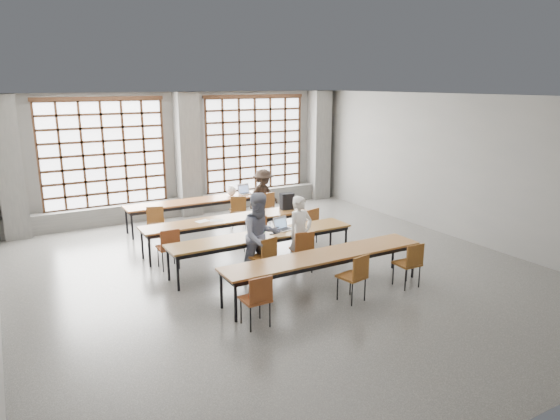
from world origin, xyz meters
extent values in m
plane|color=#4A4A47|center=(0.00, 0.00, 0.00)|extent=(11.00, 11.00, 0.00)
plane|color=silver|center=(0.00, 0.00, 3.50)|extent=(11.00, 11.00, 0.00)
plane|color=slate|center=(0.00, 5.50, 1.75)|extent=(10.00, 0.00, 10.00)
plane|color=slate|center=(0.00, -5.50, 1.75)|extent=(10.00, 0.00, 10.00)
plane|color=slate|center=(5.00, 0.00, 1.75)|extent=(0.00, 11.00, 11.00)
cube|color=#535351|center=(-4.50, 5.22, 1.75)|extent=(0.60, 0.55, 3.50)
cube|color=#535351|center=(0.00, 5.22, 1.75)|extent=(0.60, 0.55, 3.50)
cube|color=#535351|center=(4.50, 5.22, 1.75)|extent=(0.60, 0.55, 3.50)
cube|color=white|center=(-2.25, 5.48, 1.90)|extent=(3.20, 0.02, 2.80)
cube|color=black|center=(-2.25, 5.40, 1.90)|extent=(3.20, 0.05, 2.80)
cube|color=black|center=(-2.25, 5.40, 0.45)|extent=(3.32, 0.07, 0.10)
cube|color=black|center=(-2.25, 5.40, 3.35)|extent=(3.32, 0.07, 0.10)
cube|color=white|center=(2.25, 5.48, 1.90)|extent=(3.20, 0.02, 2.80)
cube|color=black|center=(2.25, 5.40, 1.90)|extent=(3.20, 0.05, 2.80)
cube|color=black|center=(2.25, 5.40, 0.45)|extent=(3.32, 0.07, 0.10)
cube|color=black|center=(2.25, 5.40, 3.35)|extent=(3.32, 0.07, 0.10)
cube|color=#535351|center=(0.00, 5.30, 0.25)|extent=(9.80, 0.35, 0.50)
cube|color=brown|center=(-0.14, 3.88, 0.71)|extent=(4.00, 0.70, 0.04)
cube|color=black|center=(-0.14, 3.88, 0.65)|extent=(3.90, 0.64, 0.08)
cylinder|color=black|center=(-2.06, 3.59, 0.34)|extent=(0.05, 0.05, 0.69)
cylinder|color=black|center=(-2.06, 4.17, 0.34)|extent=(0.05, 0.05, 0.69)
cylinder|color=black|center=(1.78, 3.59, 0.34)|extent=(0.05, 0.05, 0.69)
cylinder|color=black|center=(1.78, 4.17, 0.34)|extent=(0.05, 0.05, 0.69)
cube|color=brown|center=(-0.29, 1.81, 0.71)|extent=(4.00, 0.70, 0.04)
cube|color=black|center=(-0.29, 1.81, 0.65)|extent=(3.90, 0.64, 0.08)
cylinder|color=black|center=(-2.21, 1.52, 0.34)|extent=(0.05, 0.05, 0.69)
cylinder|color=black|center=(-2.21, 2.10, 0.34)|extent=(0.05, 0.05, 0.69)
cylinder|color=black|center=(1.63, 1.52, 0.34)|extent=(0.05, 0.05, 0.69)
cylinder|color=black|center=(1.63, 2.10, 0.34)|extent=(0.05, 0.05, 0.69)
cube|color=brown|center=(-0.17, 0.32, 0.71)|extent=(4.00, 0.70, 0.04)
cube|color=black|center=(-0.17, 0.32, 0.65)|extent=(3.90, 0.64, 0.08)
cylinder|color=black|center=(-2.09, 0.03, 0.34)|extent=(0.05, 0.05, 0.69)
cylinder|color=black|center=(-2.09, 0.61, 0.34)|extent=(0.05, 0.05, 0.69)
cylinder|color=black|center=(1.75, 0.03, 0.34)|extent=(0.05, 0.05, 0.69)
cylinder|color=black|center=(1.75, 0.61, 0.34)|extent=(0.05, 0.05, 0.69)
cube|color=brown|center=(0.24, -1.34, 0.71)|extent=(4.00, 0.70, 0.04)
cube|color=black|center=(0.24, -1.34, 0.65)|extent=(3.90, 0.64, 0.08)
cylinder|color=black|center=(-1.68, -1.63, 0.34)|extent=(0.05, 0.05, 0.69)
cylinder|color=black|center=(-1.68, -1.05, 0.34)|extent=(0.05, 0.05, 0.69)
cylinder|color=black|center=(2.16, -1.63, 0.34)|extent=(0.05, 0.05, 0.69)
cylinder|color=black|center=(2.16, -1.05, 0.34)|extent=(0.05, 0.05, 0.69)
cube|color=brown|center=(-1.54, 3.33, 0.45)|extent=(0.53, 0.53, 0.04)
cube|color=brown|center=(-1.60, 3.14, 0.68)|extent=(0.39, 0.15, 0.40)
cylinder|color=black|center=(-1.54, 3.33, 0.23)|extent=(0.02, 0.02, 0.45)
cube|color=brown|center=(0.66, 3.33, 0.45)|extent=(0.52, 0.52, 0.04)
cube|color=brown|center=(0.60, 3.14, 0.68)|extent=(0.39, 0.15, 0.40)
cylinder|color=black|center=(0.66, 3.33, 0.23)|extent=(0.02, 0.02, 0.45)
cube|color=brown|center=(1.46, 3.33, 0.45)|extent=(0.47, 0.47, 0.04)
cube|color=brown|center=(1.48, 3.13, 0.68)|extent=(0.40, 0.08, 0.40)
cylinder|color=black|center=(1.46, 3.33, 0.23)|extent=(0.02, 0.02, 0.45)
cube|color=brown|center=(-1.89, 1.26, 0.45)|extent=(0.43, 0.43, 0.04)
cube|color=brown|center=(-1.89, 1.06, 0.68)|extent=(0.40, 0.04, 0.40)
cylinder|color=black|center=(-1.89, 1.26, 0.23)|extent=(0.02, 0.02, 0.45)
cube|color=brown|center=(0.11, 1.26, 0.45)|extent=(0.46, 0.46, 0.04)
cube|color=brown|center=(0.13, 1.06, 0.68)|extent=(0.40, 0.07, 0.40)
cylinder|color=black|center=(0.11, 1.26, 0.23)|extent=(0.02, 0.02, 0.45)
cube|color=brown|center=(1.51, 1.26, 0.45)|extent=(0.53, 0.53, 0.04)
cube|color=brown|center=(1.57, 1.07, 0.68)|extent=(0.39, 0.15, 0.40)
cylinder|color=black|center=(1.51, 1.26, 0.23)|extent=(0.02, 0.02, 0.45)
cube|color=brown|center=(-0.47, -0.23, 0.45)|extent=(0.51, 0.51, 0.04)
cube|color=brown|center=(-0.42, -0.43, 0.68)|extent=(0.39, 0.13, 0.40)
cylinder|color=black|center=(-0.47, -0.23, 0.23)|extent=(0.02, 0.02, 0.45)
cube|color=brown|center=(0.43, -0.23, 0.45)|extent=(0.51, 0.51, 0.04)
cube|color=brown|center=(0.38, -0.43, 0.68)|extent=(0.40, 0.13, 0.40)
cylinder|color=black|center=(0.43, -0.23, 0.23)|extent=(0.02, 0.02, 0.45)
cube|color=brown|center=(-1.46, -1.89, 0.45)|extent=(0.42, 0.42, 0.04)
cube|color=brown|center=(-1.46, -2.09, 0.68)|extent=(0.40, 0.03, 0.40)
cylinder|color=black|center=(-1.46, -1.89, 0.23)|extent=(0.02, 0.02, 0.45)
cube|color=brown|center=(0.44, -1.89, 0.45)|extent=(0.49, 0.49, 0.04)
cube|color=brown|center=(0.47, -2.08, 0.68)|extent=(0.40, 0.11, 0.40)
cylinder|color=black|center=(0.44, -1.89, 0.23)|extent=(0.02, 0.02, 0.45)
cube|color=brown|center=(1.74, -1.89, 0.45)|extent=(0.43, 0.43, 0.04)
cube|color=brown|center=(1.73, -2.08, 0.68)|extent=(0.40, 0.04, 0.40)
cylinder|color=black|center=(1.74, -1.89, 0.23)|extent=(0.02, 0.02, 0.45)
imported|color=silver|center=(0.43, -0.18, 0.78)|extent=(0.61, 0.45, 1.56)
imported|color=navy|center=(-0.47, -0.18, 0.86)|extent=(0.87, 0.70, 1.73)
imported|color=black|center=(1.46, 3.38, 0.74)|extent=(1.06, 0.75, 1.48)
cube|color=#B8B8BD|center=(0.38, 0.37, 0.74)|extent=(0.41, 0.33, 0.02)
cube|color=black|center=(0.38, 0.36, 0.75)|extent=(0.33, 0.24, 0.00)
cube|color=#B8B8BD|center=(0.35, 0.50, 0.86)|extent=(0.37, 0.14, 0.26)
cube|color=#89B6EE|center=(0.35, 0.49, 0.83)|extent=(0.31, 0.11, 0.21)
cube|color=silver|center=(1.21, 3.93, 0.74)|extent=(0.39, 0.30, 0.02)
cube|color=black|center=(1.21, 3.92, 0.75)|extent=(0.32, 0.22, 0.00)
cube|color=silver|center=(1.19, 4.07, 0.86)|extent=(0.37, 0.11, 0.26)
cube|color=#8BAAF0|center=(1.19, 4.06, 0.83)|extent=(0.31, 0.09, 0.21)
ellipsoid|color=white|center=(0.78, 0.30, 0.75)|extent=(0.11, 0.09, 0.04)
cube|color=#34892C|center=(-0.22, 0.40, 0.78)|extent=(0.26, 0.14, 0.09)
cube|color=black|center=(0.01, 0.22, 0.74)|extent=(0.13, 0.07, 0.01)
cube|color=white|center=(-0.89, 1.86, 0.73)|extent=(0.34, 0.28, 0.00)
cube|color=silver|center=(-0.59, 1.76, 0.73)|extent=(0.36, 0.32, 0.00)
cube|color=black|center=(1.31, 1.86, 0.93)|extent=(0.34, 0.23, 0.40)
ellipsoid|color=white|center=(0.76, 3.93, 0.87)|extent=(0.29, 0.24, 0.29)
cube|color=#A32C14|center=(-1.46, -1.89, 0.50)|extent=(0.21, 0.10, 0.06)
camera|label=1|loc=(-4.71, -8.38, 3.76)|focal=32.00mm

